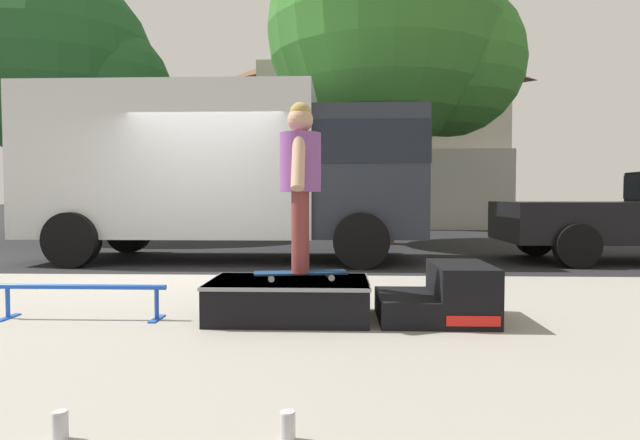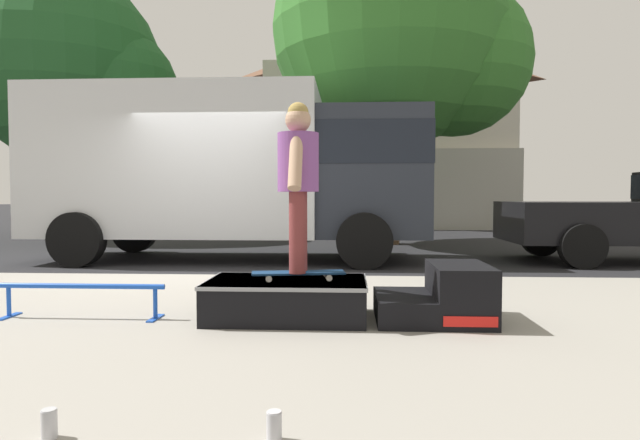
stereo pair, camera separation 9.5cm
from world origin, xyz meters
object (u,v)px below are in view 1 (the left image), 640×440
at_px(skate_box, 289,298).
at_px(skater_kid, 300,173).
at_px(soda_can_b, 288,426).
at_px(street_tree_neighbour, 397,39).
at_px(soda_can, 60,426).
at_px(street_tree_main, 66,71).
at_px(box_truck, 231,166).
at_px(grind_rail, 82,293).
at_px(kicker_ramp, 444,297).
at_px(skateboard, 301,273).

bearing_deg(skate_box, skater_kid, -1.51).
distance_m(soda_can_b, street_tree_neighbour, 11.88).
relative_size(soda_can, street_tree_main, 0.02).
bearing_deg(skater_kid, skate_box, 178.49).
distance_m(soda_can_b, box_truck, 7.77).
height_order(skate_box, grind_rail, skate_box).
relative_size(kicker_ramp, soda_can, 7.38).
height_order(grind_rail, skateboard, skateboard).
bearing_deg(kicker_ramp, skateboard, -179.90).
bearing_deg(skateboard, skate_box, 178.49).
distance_m(soda_can, box_truck, 7.64).
height_order(grind_rail, street_tree_neighbour, street_tree_neighbour).
bearing_deg(soda_can_b, kicker_ramp, 64.12).
bearing_deg(box_truck, skateboard, -72.27).
distance_m(soda_can, soda_can_b, 0.96).
height_order(kicker_ramp, soda_can, kicker_ramp).
distance_m(skate_box, street_tree_main, 13.43).
xyz_separation_m(skater_kid, soda_can_b, (0.11, -2.25, -1.17)).
relative_size(grind_rail, street_tree_main, 0.19).
relative_size(grind_rail, skateboard, 1.79).
bearing_deg(kicker_ramp, skater_kid, -179.90).
xyz_separation_m(kicker_ramp, grind_rail, (-3.04, -0.08, 0.03)).
xyz_separation_m(skate_box, box_truck, (-1.55, 5.17, 1.40)).
height_order(skate_box, soda_can, skate_box).
bearing_deg(street_tree_neighbour, street_tree_main, 168.31).
bearing_deg(street_tree_main, box_truck, -42.41).
bearing_deg(skater_kid, street_tree_neighbour, 78.70).
bearing_deg(box_truck, kicker_ramp, -61.08).
height_order(skate_box, street_tree_main, street_tree_main).
bearing_deg(soda_can_b, box_truck, 103.37).
xyz_separation_m(kicker_ramp, soda_can_b, (-1.09, -2.25, -0.13)).
bearing_deg(street_tree_neighbour, skate_box, -101.93).
xyz_separation_m(skate_box, kicker_ramp, (1.30, -0.00, 0.02)).
xyz_separation_m(soda_can, street_tree_main, (-6.53, 12.68, 4.50)).
bearing_deg(skateboard, soda_can_b, -87.17).
relative_size(soda_can_b, box_truck, 0.02).
bearing_deg(street_tree_neighbour, box_truck, -135.02).
relative_size(skater_kid, box_truck, 0.21).
bearing_deg(skater_kid, grind_rail, -177.46).
bearing_deg(box_truck, soda_can_b, -76.63).
distance_m(skate_box, soda_can_b, 2.26).
xyz_separation_m(kicker_ramp, box_truck, (-2.85, 5.17, 1.39)).
xyz_separation_m(skater_kid, box_truck, (-1.65, 5.17, 0.35)).
relative_size(soda_can_b, street_tree_neighbour, 0.02).
bearing_deg(skate_box, street_tree_main, 125.01).
height_order(skater_kid, street_tree_neighbour, street_tree_neighbour).
xyz_separation_m(skate_box, soda_can_b, (0.21, -2.25, -0.11)).
bearing_deg(street_tree_main, skater_kid, -54.64).
bearing_deg(grind_rail, box_truck, 87.93).
bearing_deg(soda_can_b, soda_can, -178.14).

